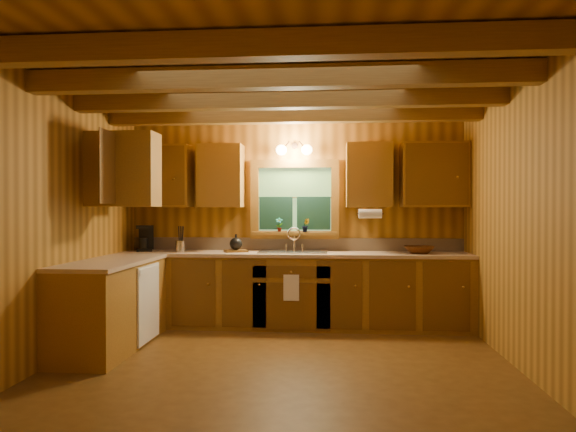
# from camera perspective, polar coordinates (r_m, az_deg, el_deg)

# --- Properties ---
(room) EXTENTS (4.20, 4.20, 4.20)m
(room) POSITION_cam_1_polar(r_m,az_deg,el_deg) (4.50, -0.81, -0.75)
(room) COLOR brown
(room) RESTS_ON ground
(ceiling_beams) EXTENTS (4.20, 2.54, 0.18)m
(ceiling_beams) POSITION_cam_1_polar(r_m,az_deg,el_deg) (4.63, -0.81, 14.14)
(ceiling_beams) COLOR brown
(ceiling_beams) RESTS_ON room
(base_cabinets) EXTENTS (4.20, 2.22, 0.86)m
(base_cabinets) POSITION_cam_1_polar(r_m,az_deg,el_deg) (5.92, -4.45, -8.88)
(base_cabinets) COLOR brown
(base_cabinets) RESTS_ON ground
(countertop) EXTENTS (4.20, 2.24, 0.04)m
(countertop) POSITION_cam_1_polar(r_m,az_deg,el_deg) (5.87, -4.31, -4.54)
(countertop) COLOR tan
(countertop) RESTS_ON base_cabinets
(backsplash) EXTENTS (4.20, 0.02, 0.16)m
(backsplash) POSITION_cam_1_polar(r_m,az_deg,el_deg) (6.40, 0.78, -3.21)
(backsplash) COLOR tan
(backsplash) RESTS_ON room
(dishwasher_panel) EXTENTS (0.02, 0.60, 0.80)m
(dishwasher_panel) POSITION_cam_1_polar(r_m,az_deg,el_deg) (5.59, -15.53, -9.48)
(dishwasher_panel) COLOR white
(dishwasher_panel) RESTS_ON base_cabinets
(upper_cabinets) EXTENTS (4.19, 1.77, 0.78)m
(upper_cabinets) POSITION_cam_1_polar(r_m,az_deg,el_deg) (6.00, -4.92, 4.75)
(upper_cabinets) COLOR brown
(upper_cabinets) RESTS_ON room
(window) EXTENTS (1.12, 0.08, 1.00)m
(window) POSITION_cam_1_polar(r_m,az_deg,el_deg) (6.37, 0.77, 1.71)
(window) COLOR brown
(window) RESTS_ON room
(window_sill) EXTENTS (1.06, 0.14, 0.04)m
(window_sill) POSITION_cam_1_polar(r_m,az_deg,el_deg) (6.32, 0.74, -1.98)
(window_sill) COLOR brown
(window_sill) RESTS_ON room
(wall_sconce) EXTENTS (0.45, 0.21, 0.17)m
(wall_sconce) POSITION_cam_1_polar(r_m,az_deg,el_deg) (6.29, 0.69, 7.53)
(wall_sconce) COLOR black
(wall_sconce) RESTS_ON room
(paper_towel_roll) EXTENTS (0.27, 0.11, 0.11)m
(paper_towel_roll) POSITION_cam_1_polar(r_m,az_deg,el_deg) (6.03, 9.30, 0.26)
(paper_towel_roll) COLOR white
(paper_towel_roll) RESTS_ON upper_cabinets
(dish_towel) EXTENTS (0.18, 0.01, 0.30)m
(dish_towel) POSITION_cam_1_polar(r_m,az_deg,el_deg) (5.83, 0.37, -8.13)
(dish_towel) COLOR white
(dish_towel) RESTS_ON base_cabinets
(sink) EXTENTS (0.82, 0.48, 0.43)m
(sink) POSITION_cam_1_polar(r_m,az_deg,el_deg) (6.13, 0.60, -4.55)
(sink) COLOR silver
(sink) RESTS_ON countertop
(coffee_maker) EXTENTS (0.18, 0.23, 0.32)m
(coffee_maker) POSITION_cam_1_polar(r_m,az_deg,el_deg) (6.56, -15.91, -2.45)
(coffee_maker) COLOR black
(coffee_maker) RESTS_ON countertop
(utensil_crock) EXTENTS (0.11, 0.11, 0.32)m
(utensil_crock) POSITION_cam_1_polar(r_m,az_deg,el_deg) (6.29, -12.10, -3.31)
(utensil_crock) COLOR silver
(utensil_crock) RESTS_ON countertop
(cutting_board) EXTENTS (0.32, 0.28, 0.02)m
(cutting_board) POSITION_cam_1_polar(r_m,az_deg,el_deg) (6.20, -5.93, -3.97)
(cutting_board) COLOR brown
(cutting_board) RESTS_ON countertop
(teakettle) EXTENTS (0.15, 0.15, 0.19)m
(teakettle) POSITION_cam_1_polar(r_m,az_deg,el_deg) (6.19, -5.93, -3.14)
(teakettle) COLOR black
(teakettle) RESTS_ON cutting_board
(wicker_basket) EXTENTS (0.38, 0.38, 0.09)m
(wicker_basket) POSITION_cam_1_polar(r_m,az_deg,el_deg) (6.15, 14.64, -3.73)
(wicker_basket) COLOR #48230C
(wicker_basket) RESTS_ON countertop
(potted_plant_left) EXTENTS (0.10, 0.07, 0.18)m
(potted_plant_left) POSITION_cam_1_polar(r_m,az_deg,el_deg) (6.32, -1.01, -0.99)
(potted_plant_left) COLOR brown
(potted_plant_left) RESTS_ON window_sill
(potted_plant_right) EXTENTS (0.10, 0.08, 0.17)m
(potted_plant_right) POSITION_cam_1_polar(r_m,az_deg,el_deg) (6.28, 2.02, -1.06)
(potted_plant_right) COLOR brown
(potted_plant_right) RESTS_ON window_sill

